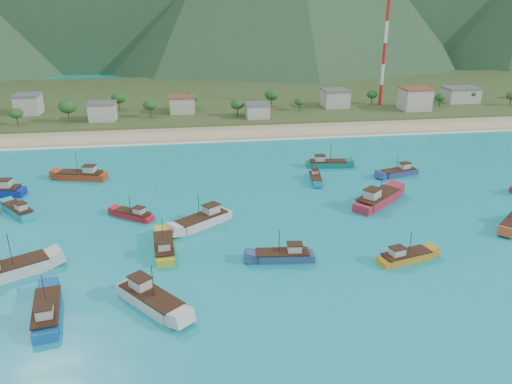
{
  "coord_description": "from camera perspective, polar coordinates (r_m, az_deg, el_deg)",
  "views": [
    {
      "loc": [
        -6.66,
        -79.33,
        41.68
      ],
      "look_at": [
        7.48,
        18.0,
        3.0
      ],
      "focal_mm": 35.0,
      "sensor_mm": 36.0,
      "label": 1
    }
  ],
  "objects": [
    {
      "name": "boat_18",
      "position": [
        76.67,
        -22.77,
        -12.63
      ],
      "size": [
        5.33,
        11.84,
        6.75
      ],
      "rotation": [
        0.0,
        0.0,
        0.18
      ],
      "color": "#0F539E",
      "rests_on": "ground"
    },
    {
      "name": "boat_11",
      "position": [
        88.37,
        16.66,
        -7.19
      ],
      "size": [
        10.06,
        5.17,
        5.71
      ],
      "rotation": [
        0.0,
        0.0,
        4.96
      ],
      "color": "orange",
      "rests_on": "ground"
    },
    {
      "name": "boat_15",
      "position": [
        113.33,
        -25.51,
        -1.96
      ],
      "size": [
        8.31,
        9.47,
        5.78
      ],
      "rotation": [
        0.0,
        0.0,
        0.67
      ],
      "color": "teal",
      "rests_on": "ground"
    },
    {
      "name": "vegetation",
      "position": [
        185.48,
        -8.92,
        9.8
      ],
      "size": [
        279.47,
        25.67,
        8.14
      ],
      "color": "#235623",
      "rests_on": "ground"
    },
    {
      "name": "boat_21",
      "position": [
        129.38,
        15.99,
        2.14
      ],
      "size": [
        10.45,
        5.67,
        5.92
      ],
      "rotation": [
        0.0,
        0.0,
        1.86
      ],
      "color": "navy",
      "rests_on": "ground"
    },
    {
      "name": "surf_line",
      "position": [
        154.7,
        -5.52,
        5.74
      ],
      "size": [
        400.0,
        2.5,
        0.08
      ],
      "primitive_type": "cube",
      "color": "white",
      "rests_on": "ground"
    },
    {
      "name": "boat_10",
      "position": [
        121.71,
        6.8,
        1.53
      ],
      "size": [
        3.69,
        8.52,
        4.87
      ],
      "rotation": [
        0.0,
        0.0,
        2.99
      ],
      "color": "#147EAC",
      "rests_on": "ground"
    },
    {
      "name": "beach",
      "position": [
        163.86,
        -5.7,
        6.63
      ],
      "size": [
        400.0,
        18.0,
        1.2
      ],
      "primitive_type": "cube",
      "color": "beige",
      "rests_on": "ground"
    },
    {
      "name": "boat_12",
      "position": [
        89.28,
        -26.58,
        -8.11
      ],
      "size": [
        13.46,
        9.84,
        7.82
      ],
      "rotation": [
        0.0,
        0.0,
        5.22
      ],
      "color": "beige",
      "rests_on": "ground"
    },
    {
      "name": "radio_tower",
      "position": [
        203.1,
        14.55,
        16.17
      ],
      "size": [
        1.2,
        1.2,
        47.2
      ],
      "color": "red",
      "rests_on": "ground"
    },
    {
      "name": "land",
      "position": [
        223.35,
        -6.52,
        10.58
      ],
      "size": [
        400.0,
        110.0,
        2.4
      ],
      "primitive_type": "cube",
      "color": "#385123",
      "rests_on": "ground"
    },
    {
      "name": "boat_19",
      "position": [
        103.6,
        -13.84,
        -2.59
      ],
      "size": [
        8.56,
        7.05,
        5.11
      ],
      "rotation": [
        0.0,
        0.0,
        0.96
      ],
      "color": "red",
      "rests_on": "ground"
    },
    {
      "name": "boat_16",
      "position": [
        85.1,
        3.16,
        -7.36
      ],
      "size": [
        10.31,
        3.89,
        5.96
      ],
      "rotation": [
        0.0,
        0.0,
        1.48
      ],
      "color": "navy",
      "rests_on": "ground"
    },
    {
      "name": "ground",
      "position": [
        89.86,
        -3.09,
        -6.2
      ],
      "size": [
        600.0,
        600.0,
        0.0
      ],
      "primitive_type": "plane",
      "color": "#0D8599",
      "rests_on": "ground"
    },
    {
      "name": "boat_25",
      "position": [
        131.97,
        8.11,
        3.18
      ],
      "size": [
        10.82,
        4.3,
        6.22
      ],
      "rotation": [
        0.0,
        0.0,
        4.6
      ],
      "color": "#116A5E",
      "rests_on": "ground"
    },
    {
      "name": "boat_9",
      "position": [
        75.06,
        -11.97,
        -11.95
      ],
      "size": [
        10.59,
        11.86,
        7.28
      ],
      "rotation": [
        0.0,
        0.0,
        3.82
      ],
      "color": "silver",
      "rests_on": "ground"
    },
    {
      "name": "boat_5",
      "position": [
        109.89,
        13.72,
        -0.86
      ],
      "size": [
        13.16,
        11.92,
        8.12
      ],
      "rotation": [
        0.0,
        0.0,
        5.41
      ],
      "color": "#A32635",
      "rests_on": "ground"
    },
    {
      "name": "boat_24",
      "position": [
        128.92,
        -19.28,
        1.77
      ],
      "size": [
        12.15,
        6.18,
        6.89
      ],
      "rotation": [
        0.0,
        0.0,
        1.32
      ],
      "color": "#AC3818",
      "rests_on": "ground"
    },
    {
      "name": "village",
      "position": [
        187.57,
        0.21,
        10.11
      ],
      "size": [
        206.8,
        26.26,
        7.7
      ],
      "color": "beige",
      "rests_on": "ground"
    },
    {
      "name": "boat_8",
      "position": [
        88.9,
        -10.47,
        -6.32
      ],
      "size": [
        3.97,
        10.98,
        6.36
      ],
      "rotation": [
        0.0,
        0.0,
        0.07
      ],
      "color": "gold",
      "rests_on": "ground"
    },
    {
      "name": "boat_17",
      "position": [
        97.9,
        -6.08,
        -3.28
      ],
      "size": [
        11.82,
        9.83,
        7.08
      ],
      "rotation": [
        0.0,
        0.0,
        2.19
      ],
      "color": "beige",
      "rests_on": "ground"
    }
  ]
}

